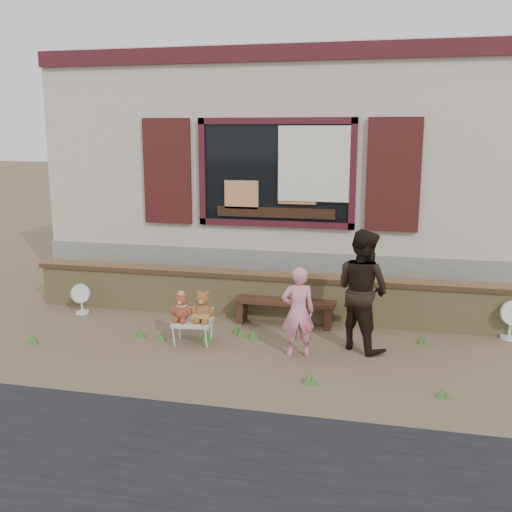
% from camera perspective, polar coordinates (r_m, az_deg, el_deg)
% --- Properties ---
extents(ground, '(80.00, 80.00, 0.00)m').
position_cam_1_polar(ground, '(8.00, -0.99, -7.90)').
color(ground, brown).
rests_on(ground, ground).
extents(shopfront, '(8.04, 5.13, 4.00)m').
position_cam_1_polar(shopfront, '(11.95, 4.30, 8.47)').
color(shopfront, '#BEAF9A').
rests_on(shopfront, ground).
extents(brick_wall, '(7.10, 0.36, 0.67)m').
position_cam_1_polar(brick_wall, '(8.82, 0.59, -3.67)').
color(brick_wall, tan).
rests_on(brick_wall, ground).
extents(bench, '(1.43, 0.31, 0.37)m').
position_cam_1_polar(bench, '(8.48, 2.75, -4.84)').
color(bench, '#362013').
rests_on(bench, ground).
extents(folding_chair, '(0.54, 0.49, 0.30)m').
position_cam_1_polar(folding_chair, '(7.80, -6.06, -6.36)').
color(folding_chair, beige).
rests_on(folding_chair, ground).
extents(teddy_bear_left, '(0.31, 0.27, 0.38)m').
position_cam_1_polar(teddy_bear_left, '(7.76, -7.11, -4.79)').
color(teddy_bear_left, brown).
rests_on(teddy_bear_left, folding_chair).
extents(teddy_bear_right, '(0.33, 0.30, 0.41)m').
position_cam_1_polar(teddy_bear_right, '(7.70, -5.07, -4.74)').
color(teddy_bear_right, brown).
rests_on(teddy_bear_right, folding_chair).
extents(child, '(0.47, 0.37, 1.11)m').
position_cam_1_polar(child, '(7.28, 4.03, -5.33)').
color(child, pink).
rests_on(child, ground).
extents(adult, '(0.94, 0.91, 1.53)m').
position_cam_1_polar(adult, '(7.56, 10.09, -3.19)').
color(adult, black).
rests_on(adult, ground).
extents(fan_left, '(0.29, 0.19, 0.46)m').
position_cam_1_polar(fan_left, '(9.37, -16.28, -3.92)').
color(fan_left, silver).
rests_on(fan_left, ground).
extents(fan_right, '(0.34, 0.23, 0.53)m').
position_cam_1_polar(fan_right, '(8.60, 23.10, -5.58)').
color(fan_right, white).
rests_on(fan_right, ground).
extents(grass_tufts, '(5.22, 1.71, 0.15)m').
position_cam_1_polar(grass_tufts, '(7.68, -3.32, -8.31)').
color(grass_tufts, '#3B6628').
rests_on(grass_tufts, ground).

